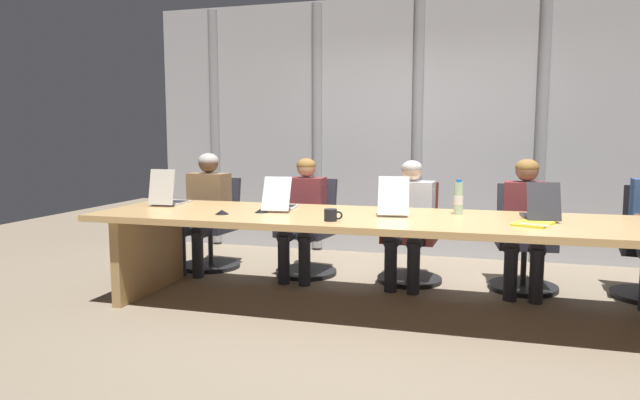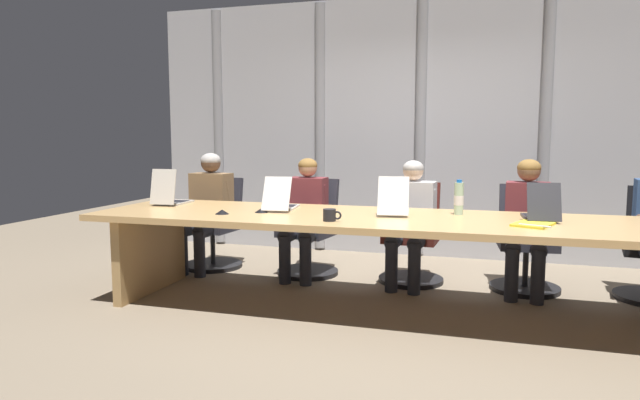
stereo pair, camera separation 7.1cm
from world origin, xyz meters
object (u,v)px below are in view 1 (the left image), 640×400
at_px(water_bottle_primary, 458,198).
at_px(conference_mic_right_side, 222,212).
at_px(spiral_notepad, 533,224).
at_px(laptop_left_end, 170,198).
at_px(person_left_mid, 303,211).
at_px(person_left_end, 205,204).
at_px(laptop_center, 394,206).
at_px(laptop_left_mid, 281,203).
at_px(office_chair_left_mid, 308,238).
at_px(person_center, 409,215).
at_px(conference_mic_left_side, 261,210).
at_px(laptop_right_mid, 540,212).
at_px(office_chair_center, 411,244).
at_px(office_chair_right_mid, 523,250).
at_px(office_chair_left_end, 213,234).
at_px(person_right_mid, 525,218).
at_px(coffee_mug_near, 331,215).

distance_m(water_bottle_primary, conference_mic_right_side, 1.85).
relative_size(conference_mic_right_side, spiral_notepad, 0.30).
height_order(laptop_left_end, person_left_mid, person_left_mid).
bearing_deg(person_left_mid, person_left_end, -90.40).
xyz_separation_m(laptop_center, person_left_mid, (-0.96, 0.67, -0.16)).
xyz_separation_m(laptop_left_mid, office_chair_left_mid, (-0.02, 0.84, -0.45)).
relative_size(office_chair_left_mid, person_center, 0.82).
relative_size(office_chair_left_mid, conference_mic_left_side, 8.48).
relative_size(laptop_right_mid, conference_mic_left_side, 3.97).
relative_size(office_chair_center, person_center, 0.81).
bearing_deg(person_left_mid, office_chair_left_mid, -179.55).
xyz_separation_m(person_left_end, person_center, (2.05, -0.01, -0.03)).
xyz_separation_m(laptop_left_end, person_left_mid, (1.05, 0.65, -0.16)).
bearing_deg(office_chair_right_mid, office_chair_left_end, -94.43).
bearing_deg(office_chair_left_end, conference_mic_right_side, 35.92).
height_order(office_chair_right_mid, conference_mic_right_side, office_chair_right_mid).
height_order(laptop_left_mid, spiral_notepad, laptop_left_mid).
relative_size(laptop_center, person_left_mid, 0.44).
bearing_deg(laptop_right_mid, spiral_notepad, 163.36).
bearing_deg(person_right_mid, laptop_right_mid, 7.37).
distance_m(laptop_center, conference_mic_right_side, 1.35).
bearing_deg(office_chair_center, person_center, 2.28).
bearing_deg(office_chair_left_end, office_chair_left_mid, 96.23).
bearing_deg(office_chair_left_mid, conference_mic_left_side, 5.98).
distance_m(person_left_end, spiral_notepad, 3.17).
xyz_separation_m(person_right_mid, water_bottle_primary, (-0.54, -0.59, 0.21)).
relative_size(laptop_left_end, office_chair_center, 0.44).
xyz_separation_m(laptop_right_mid, person_left_end, (-3.08, 0.69, -0.12)).
height_order(person_left_mid, conference_mic_right_side, person_left_mid).
bearing_deg(person_left_end, office_chair_left_mid, 103.93).
bearing_deg(laptop_left_end, coffee_mug_near, -111.16).
distance_m(laptop_center, person_left_end, 2.12).
height_order(laptop_center, person_right_mid, person_right_mid).
relative_size(office_chair_center, person_left_mid, 0.80).
height_order(laptop_left_mid, office_chair_right_mid, laptop_left_mid).
height_order(person_center, coffee_mug_near, person_center).
bearing_deg(office_chair_right_mid, water_bottle_primary, -40.87).
bearing_deg(person_center, water_bottle_primary, 41.07).
bearing_deg(person_right_mid, coffee_mug_near, -46.11).
distance_m(office_chair_left_end, conference_mic_left_side, 1.50).
distance_m(laptop_left_end, office_chair_right_mid, 3.19).
bearing_deg(office_chair_right_mid, laptop_right_mid, -2.25).
height_order(office_chair_right_mid, spiral_notepad, office_chair_right_mid).
bearing_deg(conference_mic_right_side, person_left_mid, 73.01).
xyz_separation_m(laptop_center, office_chair_left_mid, (-0.96, 0.83, -0.45)).
distance_m(laptop_left_mid, water_bottle_primary, 1.44).
xyz_separation_m(office_chair_center, conference_mic_left_side, (-1.08, -1.07, 0.42)).
distance_m(laptop_right_mid, office_chair_center, 1.40).
bearing_deg(laptop_right_mid, conference_mic_left_side, 92.71).
bearing_deg(person_left_end, office_chair_left_end, -176.46).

